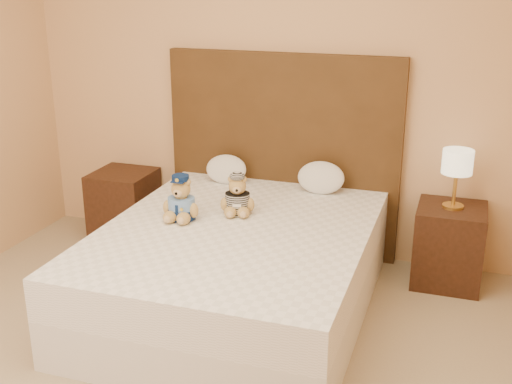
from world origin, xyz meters
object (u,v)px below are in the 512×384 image
Objects in this scene: teddy_police at (181,198)px; teddy_prisoner at (237,195)px; bed at (237,269)px; nightstand_right at (449,245)px; pillow_right at (321,176)px; pillow_left at (226,168)px; lamp at (457,165)px; nightstand_left at (124,205)px.

teddy_police is 1.11× the size of teddy_prisoner.
nightstand_right is (1.25, 0.80, -0.00)m from bed.
nightstand_right is 1.85m from teddy_police.
teddy_prisoner is at bearing -125.03° from pillow_right.
nightstand_right is 1.90× the size of teddy_police.
teddy_police is 0.86× the size of pillow_right.
nightstand_right is 1.63× the size of pillow_right.
pillow_left is at bearing 101.09° from teddy_prisoner.
lamp reaches higher than pillow_right.
bed is at bearing -65.23° from pillow_left.
nightstand_right is at bearing 0.00° from nightstand_left.
teddy_police is (0.87, -0.77, 0.42)m from nightstand_left.
nightstand_right is 0.57m from lamp.
pillow_right is at bearing 67.87° from bed.
nightstand_left is 1.63× the size of pillow_right.
teddy_police reaches higher than nightstand_left.
bed and nightstand_right have the same top height.
pillow_right is (1.59, 0.03, 0.39)m from nightstand_left.
teddy_prisoner is 0.67m from pillow_left.
pillow_right is (0.41, 0.59, -0.01)m from teddy_prisoner.
teddy_prisoner reaches higher than pillow_left.
lamp is at bearing 0.00° from nightstand_left.
lamp reaches higher than teddy_police.
teddy_police is 0.80m from pillow_left.
bed is 7.67× the size of teddy_prisoner.
nightstand_right is 1.38× the size of lamp.
nightstand_left is 1.90× the size of teddy_police.
pillow_right reaches higher than bed.
pillow_left is at bearing 180.00° from pillow_right.
bed is 6.35× the size of pillow_left.
nightstand_right is at bearing 6.67° from teddy_prisoner.
teddy_police is at bearing 175.00° from bed.
pillow_right is (0.34, 0.83, 0.39)m from bed.
pillow_left is (0.87, 0.03, 0.39)m from nightstand_left.
pillow_left is at bearing 88.84° from teddy_police.
nightstand_left is at bearing 147.38° from bed.
pillow_right reaches higher than nightstand_right.
bed is 0.99m from pillow_left.
teddy_prisoner is at bearing -157.06° from nightstand_right.
bed is 6.91× the size of teddy_police.
pillow_right is (-0.91, 0.03, -0.18)m from lamp.
teddy_police is (-0.38, 0.03, 0.42)m from bed.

